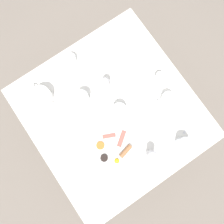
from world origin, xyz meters
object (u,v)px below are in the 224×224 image
object	(u,v)px
teapot_near	(42,96)
creamer_jug	(159,77)
teapot_far	(111,44)
fork_by_plate	(65,144)
pepper_grinder	(105,83)
water_glass_short	(82,98)
teacup_with_saucer_right	(167,99)
water_glass_tall	(119,110)
salt_grinder	(151,155)
breakfast_plate	(113,149)
teacup_with_saucer_left	(70,61)
knife_by_plate	(191,120)
wine_glass_spare	(183,144)

from	to	relation	value
teapot_near	creamer_jug	distance (m)	0.76
teapot_far	fork_by_plate	xyz separation A→B (m)	(0.60, 0.36, -0.05)
creamer_jug	pepper_grinder	size ratio (longest dim) A/B	0.64
water_glass_short	teacup_with_saucer_right	bearing A→B (deg)	145.68
water_glass_short	water_glass_tall	bearing A→B (deg)	127.88
teacup_with_saucer_right	fork_by_plate	xyz separation A→B (m)	(0.70, -0.13, -0.03)
salt_grinder	fork_by_plate	size ratio (longest dim) A/B	0.87
breakfast_plate	teacup_with_saucer_right	distance (m)	0.47
teacup_with_saucer_left	teapot_far	bearing A→B (deg)	166.51
breakfast_plate	knife_by_plate	world-z (taller)	breakfast_plate
teacup_with_saucer_right	creamer_jug	bearing A→B (deg)	-106.33
teapot_near	fork_by_plate	xyz separation A→B (m)	(0.05, 0.33, -0.05)
teapot_far	salt_grinder	world-z (taller)	salt_grinder
teapot_far	pepper_grinder	xyz separation A→B (m)	(0.18, 0.20, 0.02)
wine_glass_spare	fork_by_plate	size ratio (longest dim) A/B	0.68
teacup_with_saucer_right	creamer_jug	distance (m)	0.15
teapot_near	teapot_far	size ratio (longest dim) A/B	0.99
knife_by_plate	fork_by_plate	bearing A→B (deg)	-23.93
water_glass_short	wine_glass_spare	xyz separation A→B (m)	(-0.35, 0.59, -0.00)
breakfast_plate	water_glass_tall	world-z (taller)	water_glass_tall
knife_by_plate	water_glass_tall	bearing A→B (deg)	-41.71
teacup_with_saucer_right	breakfast_plate	bearing A→B (deg)	8.16
teacup_with_saucer_left	water_glass_tall	bearing A→B (deg)	99.72
fork_by_plate	teapot_near	bearing A→B (deg)	-97.97
water_glass_tall	breakfast_plate	bearing A→B (deg)	47.02
teapot_far	water_glass_short	size ratio (longest dim) A/B	2.04
teacup_with_saucer_right	water_glass_short	bearing A→B (deg)	-34.32
pepper_grinder	salt_grinder	xyz separation A→B (m)	(0.02, 0.52, 0.00)
teapot_near	teapot_far	distance (m)	0.56
teacup_with_saucer_right	water_glass_tall	size ratio (longest dim) A/B	1.59
knife_by_plate	teacup_with_saucer_right	bearing A→B (deg)	-75.11
teacup_with_saucer_right	wine_glass_spare	bearing A→B (deg)	72.04
fork_by_plate	knife_by_plate	bearing A→B (deg)	156.07
teapot_near	water_glass_short	distance (m)	0.26
water_glass_short	pepper_grinder	world-z (taller)	pepper_grinder
teacup_with_saucer_right	wine_glass_spare	size ratio (longest dim) A/B	1.38
teacup_with_saucer_right	salt_grinder	distance (m)	0.37
teacup_with_saucer_left	knife_by_plate	bearing A→B (deg)	119.21
wine_glass_spare	creamer_jug	size ratio (longest dim) A/B	1.21
teapot_near	water_glass_tall	bearing A→B (deg)	32.54
teapot_far	teacup_with_saucer_right	distance (m)	0.50
teapot_far	breakfast_plate	bearing A→B (deg)	61.65
teapot_far	knife_by_plate	xyz separation A→B (m)	(-0.15, 0.69, -0.05)
pepper_grinder	wine_glass_spare	bearing A→B (deg)	107.33
fork_by_plate	wine_glass_spare	bearing A→B (deg)	145.46
water_glass_tall	pepper_grinder	size ratio (longest dim) A/B	0.67
water_glass_tall	fork_by_plate	world-z (taller)	water_glass_tall
wine_glass_spare	water_glass_short	bearing A→B (deg)	-58.90
teapot_far	teacup_with_saucer_left	distance (m)	0.29
creamer_jug	fork_by_plate	world-z (taller)	creamer_jug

